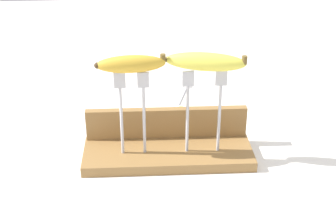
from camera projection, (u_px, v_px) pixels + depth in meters
The scene contains 9 objects.
ground_plane at pixel (168, 158), 1.20m from camera, with size 3.00×3.00×0.00m, color silver.
wooden_board at pixel (168, 154), 1.19m from camera, with size 0.40×0.14×0.02m, color olive.
board_backstop at pixel (167, 123), 1.23m from camera, with size 0.39×0.02×0.08m, color olive.
fork_stand_left at pixel (132, 107), 1.12m from camera, with size 0.08×0.01×0.20m.
fork_stand_right at pixel (204, 105), 1.13m from camera, with size 0.10×0.01×0.20m.
banana_raised_left at pixel (131, 64), 1.08m from camera, with size 0.16×0.04×0.04m.
banana_raised_right at pixel (205, 62), 1.08m from camera, with size 0.18×0.07×0.04m.
fork_fallen_near at pixel (185, 90), 1.54m from camera, with size 0.06×0.16×0.01m.
banana_chunk_near at pixel (173, 114), 1.37m from camera, with size 0.06×0.04×0.04m.
Camera 1 is at (-0.06, -1.02, 0.65)m, focal length 53.53 mm.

